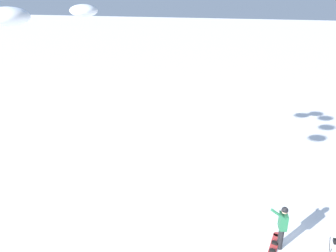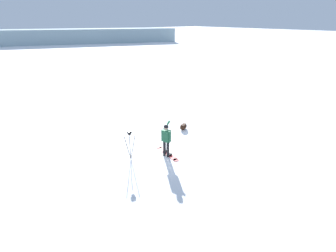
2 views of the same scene
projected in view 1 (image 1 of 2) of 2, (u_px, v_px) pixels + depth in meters
The scene contains 3 objects.
snowboarder at pixel (283, 223), 11.12m from camera, with size 0.57×0.64×1.71m.
snowboard at pixel (273, 247), 11.41m from camera, with size 1.82×0.45×0.10m.
camera_tripod at pixel (334, 250), 9.89m from camera, with size 0.59×0.47×1.47m.
Camera 1 is at (9.13, -0.04, 8.25)m, focal length 34.25 mm.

